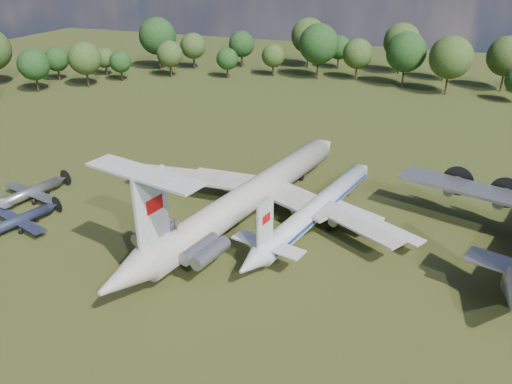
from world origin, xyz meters
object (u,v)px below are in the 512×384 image
at_px(il62_airliner, 251,200).
at_px(tu104_jet, 318,211).
at_px(small_prop_west, 16,224).
at_px(small_prop_northwest, 29,195).
at_px(person_on_il62, 176,223).

distance_m(il62_airliner, tu104_jet, 9.29).
height_order(il62_airliner, tu104_jet, il62_airliner).
xyz_separation_m(small_prop_west, small_prop_northwest, (-4.68, 7.33, 0.08)).
xyz_separation_m(il62_airliner, small_prop_west, (-28.29, -14.58, -1.74)).
relative_size(il62_airliner, person_on_il62, 31.80).
height_order(small_prop_west, person_on_il62, person_on_il62).
bearing_deg(tu104_jet, small_prop_northwest, -155.83).
bearing_deg(person_on_il62, small_prop_west, 2.84).
bearing_deg(small_prop_west, il62_airliner, 43.45).
bearing_deg(person_on_il62, small_prop_northwest, -10.73).
distance_m(small_prop_northwest, person_on_il62, 31.21).
height_order(il62_airliner, small_prop_west, il62_airliner).
xyz_separation_m(tu104_jet, small_prop_west, (-37.41, -16.13, -0.93)).
bearing_deg(tu104_jet, person_on_il62, -114.13).
bearing_deg(small_prop_northwest, il62_airliner, 24.56).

